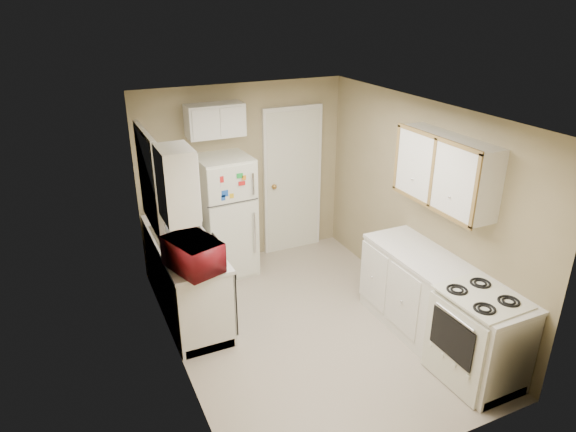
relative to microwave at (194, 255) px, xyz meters
name	(u,v)px	position (x,y,z in m)	size (l,w,h in m)	color
floor	(307,327)	(1.15, -0.21, -1.05)	(3.80, 3.80, 0.00)	#BFB19D
ceiling	(311,112)	(1.15, -0.21, 1.35)	(3.80, 3.80, 0.00)	white
wall_left	(172,256)	(-0.25, -0.21, 0.15)	(3.80, 3.80, 0.00)	#9A8B66
wall_right	(419,207)	(2.55, -0.21, 0.15)	(3.80, 3.80, 0.00)	#9A8B66
wall_back	(244,175)	(1.15, 1.69, 0.15)	(2.80, 2.80, 0.00)	#9A8B66
wall_front	(430,331)	(1.15, -2.11, 0.15)	(2.80, 2.80, 0.00)	#9A8B66
left_counter	(186,276)	(0.05, 0.69, -0.60)	(0.60, 1.80, 0.90)	silver
dishwasher	(227,292)	(0.34, 0.09, -0.56)	(0.03, 0.58, 0.72)	black
sink	(180,238)	(0.05, 0.84, -0.19)	(0.54, 0.74, 0.16)	gray
microwave	(194,255)	(0.00, 0.00, 0.00)	(0.32, 0.58, 0.39)	maroon
soap_bottle	(169,219)	(0.00, 1.10, -0.05)	(0.08, 0.08, 0.17)	silver
window_blinds	(150,180)	(-0.21, 0.84, 0.55)	(0.10, 0.98, 1.08)	silver
upper_cabinet_left	(177,184)	(-0.10, 0.01, 0.75)	(0.30, 0.45, 0.70)	silver
refrigerator	(226,216)	(0.78, 1.38, -0.26)	(0.65, 0.63, 1.58)	silver
cabinet_over_fridge	(215,120)	(0.75, 1.54, 0.95)	(0.70, 0.30, 0.40)	silver
interior_door	(293,181)	(1.85, 1.65, -0.03)	(0.86, 0.06, 2.08)	silver
right_counter	(438,306)	(2.25, -1.01, -0.60)	(0.60, 2.00, 0.90)	silver
stove	(475,340)	(2.20, -1.59, -0.62)	(0.57, 0.71, 0.86)	silver
upper_cabinet_right	(445,171)	(2.40, -0.71, 0.75)	(0.30, 1.20, 0.70)	silver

